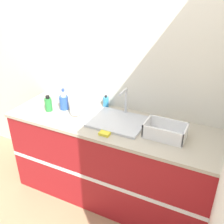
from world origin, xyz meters
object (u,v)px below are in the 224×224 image
bottle_clear (64,97)px  bottle_blue (64,102)px  sink (118,120)px  bottle_green (48,104)px  paper_towel_roll (75,102)px  dish_rack (165,132)px  soap_dispenser (106,102)px

bottle_clear → bottle_blue: size_ratio=0.97×
sink → bottle_green: (-0.71, -0.09, 0.05)m
paper_towel_roll → dish_rack: bearing=-0.7°
paper_towel_roll → dish_rack: paper_towel_roll is taller
sink → soap_dispenser: bearing=137.0°
bottle_green → bottle_clear: same height
bottle_blue → soap_dispenser: size_ratio=1.31×
sink → bottle_clear: bearing=170.2°
sink → bottle_green: 0.71m
sink → dish_rack: size_ratio=1.42×
soap_dispenser → paper_towel_roll: bearing=-125.1°
bottle_clear → bottle_blue: bottle_blue is taller
bottle_green → soap_dispenser: 0.56m
paper_towel_roll → bottle_clear: size_ratio=1.60×
bottle_green → bottle_blue: bearing=40.5°
bottle_green → bottle_clear: 0.21m
bottle_green → soap_dispenser: (0.46, 0.32, -0.02)m
dish_rack → bottle_blue: bottle_blue is taller
bottle_clear → dish_rack: bearing=-8.4°
bottle_green → bottle_blue: size_ratio=0.98×
paper_towel_roll → bottle_clear: 0.30m
bottle_clear → soap_dispenser: (0.43, 0.11, -0.02)m
bottle_green → bottle_clear: bearing=81.1°
sink → paper_towel_roll: (-0.43, -0.04, 0.11)m
dish_rack → soap_dispenser: 0.74m
bottle_green → bottle_clear: (0.03, 0.21, -0.00)m
bottle_green → dish_rack: bearing=2.1°
paper_towel_roll → bottle_green: bearing=-169.4°
paper_towel_roll → dish_rack: 0.88m
bottle_clear → bottle_green: bearing=-98.9°
sink → dish_rack: 0.45m
sink → bottle_clear: (-0.67, 0.12, 0.05)m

